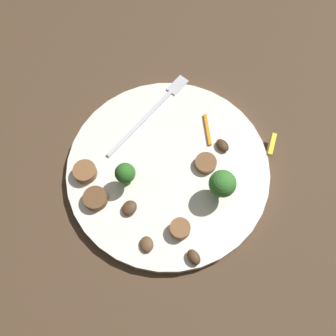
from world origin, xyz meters
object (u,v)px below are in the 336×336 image
at_px(sausage_slice_3, 95,198).
at_px(mushroom_3, 194,257).
at_px(broccoli_floret_1, 125,174).
at_px(mushroom_0, 222,145).
at_px(broccoli_floret_0, 223,183).
at_px(sausage_slice_2, 180,229).
at_px(mushroom_2, 147,244).
at_px(sausage_slice_0, 206,163).
at_px(sausage_slice_1, 85,172).
at_px(plate, 168,170).
at_px(mushroom_1, 129,208).
at_px(pepper_strip_1, 272,144).
at_px(fork, 154,109).
at_px(pepper_strip_0, 207,130).

height_order(sausage_slice_3, mushroom_3, sausage_slice_3).
bearing_deg(broccoli_floret_1, mushroom_0, -40.12).
xyz_separation_m(broccoli_floret_0, sausage_slice_3, (-0.09, 0.15, -0.03)).
bearing_deg(mushroom_3, sausage_slice_2, 53.06).
bearing_deg(broccoli_floret_0, mushroom_2, 154.41).
relative_size(sausage_slice_0, sausage_slice_1, 0.95).
xyz_separation_m(plate, mushroom_3, (-0.10, -0.09, 0.01)).
bearing_deg(sausage_slice_1, sausage_slice_0, -57.45).
height_order(plate, mushroom_2, mushroom_2).
xyz_separation_m(broccoli_floret_1, mushroom_1, (-0.03, -0.02, -0.03)).
bearing_deg(broccoli_floret_0, sausage_slice_2, 161.91).
bearing_deg(pepper_strip_1, sausage_slice_0, 135.83).
distance_m(plate, fork, 0.10).
relative_size(sausage_slice_0, mushroom_2, 1.42).
xyz_separation_m(fork, broccoli_floret_1, (-0.12, -0.02, 0.03)).
bearing_deg(fork, mushroom_1, -151.15).
bearing_deg(mushroom_2, sausage_slice_2, -37.82).
xyz_separation_m(mushroom_3, pepper_strip_1, (0.21, -0.03, -0.00)).
relative_size(fork, sausage_slice_3, 5.29).
distance_m(broccoli_floret_1, sausage_slice_3, 0.06).
distance_m(broccoli_floret_1, mushroom_1, 0.05).
height_order(fork, mushroom_2, mushroom_2).
relative_size(broccoli_floret_0, sausage_slice_1, 1.70).
height_order(broccoli_floret_0, sausage_slice_2, broccoli_floret_0).
bearing_deg(fork, pepper_strip_1, -68.61).
xyz_separation_m(sausage_slice_2, mushroom_2, (-0.04, 0.03, -0.00)).
height_order(mushroom_1, mushroom_2, mushroom_1).
height_order(mushroom_0, pepper_strip_1, mushroom_0).
bearing_deg(broccoli_floret_1, mushroom_3, -111.65).
bearing_deg(mushroom_2, pepper_strip_0, 1.01).
distance_m(sausage_slice_3, mushroom_3, 0.16).
relative_size(sausage_slice_2, mushroom_2, 1.27).
bearing_deg(pepper_strip_0, sausage_slice_1, 139.54).
distance_m(plate, sausage_slice_3, 0.11).
relative_size(sausage_slice_3, mushroom_2, 1.52).
height_order(mushroom_1, pepper_strip_0, mushroom_1).
height_order(fork, sausage_slice_2, sausage_slice_2).
xyz_separation_m(sausage_slice_3, pepper_strip_1, (0.20, -0.19, -0.00)).
bearing_deg(fork, broccoli_floret_1, -156.82).
bearing_deg(mushroom_0, broccoli_floret_1, 139.88).
height_order(fork, pepper_strip_0, same).
xyz_separation_m(broccoli_floret_0, sausage_slice_0, (0.03, 0.04, -0.03)).
distance_m(sausage_slice_1, sausage_slice_3, 0.04).
distance_m(mushroom_0, pepper_strip_0, 0.04).
xyz_separation_m(mushroom_3, pepper_strip_0, (0.18, 0.07, -0.00)).
bearing_deg(mushroom_3, fork, 41.63).
xyz_separation_m(fork, mushroom_3, (-0.18, -0.16, 0.00)).
distance_m(fork, mushroom_0, 0.12).
relative_size(mushroom_0, mushroom_3, 1.01).
relative_size(fork, broccoli_floret_1, 3.62).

